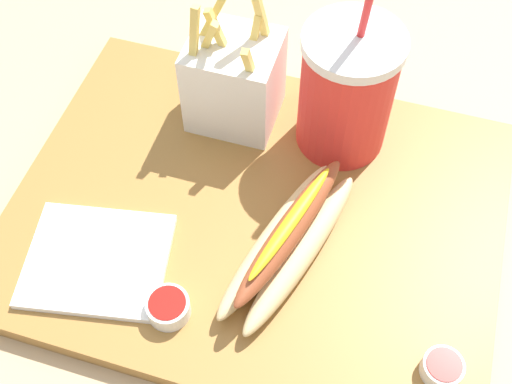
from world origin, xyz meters
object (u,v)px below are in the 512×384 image
at_px(ketchup_cup_2, 168,307).
at_px(napkin_stack, 97,260).
at_px(fries_basket, 234,80).
at_px(ketchup_cup_1, 442,368).
at_px(hot_dog_1, 289,240).
at_px(soda_cup, 347,91).

height_order(ketchup_cup_2, napkin_stack, ketchup_cup_2).
bearing_deg(napkin_stack, fries_basket, 72.46).
bearing_deg(ketchup_cup_1, hot_dog_1, 154.33).
relative_size(hot_dog_1, napkin_stack, 1.56).
xyz_separation_m(soda_cup, fries_basket, (-0.11, -0.00, -0.02)).
bearing_deg(hot_dog_1, ketchup_cup_2, -133.97).
distance_m(ketchup_cup_2, napkin_stack, 0.08).
bearing_deg(fries_basket, hot_dog_1, -56.17).
xyz_separation_m(fries_basket, ketchup_cup_1, (0.25, -0.22, -0.04)).
xyz_separation_m(fries_basket, napkin_stack, (-0.06, -0.21, -0.05)).
height_order(soda_cup, ketchup_cup_1, soda_cup).
height_order(fries_basket, napkin_stack, fries_basket).
bearing_deg(ketchup_cup_2, ketchup_cup_1, 3.70).
distance_m(fries_basket, napkin_stack, 0.22).
xyz_separation_m(fries_basket, ketchup_cup_2, (0.01, -0.23, -0.04)).
xyz_separation_m(hot_dog_1, ketchup_cup_2, (-0.08, -0.09, -0.01)).
height_order(fries_basket, ketchup_cup_2, fries_basket).
height_order(hot_dog_1, ketchup_cup_2, hot_dog_1).
xyz_separation_m(hot_dog_1, napkin_stack, (-0.16, -0.06, -0.02)).
relative_size(soda_cup, fries_basket, 1.32).
xyz_separation_m(ketchup_cup_1, ketchup_cup_2, (-0.23, -0.01, 0.00)).
distance_m(fries_basket, hot_dog_1, 0.18).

